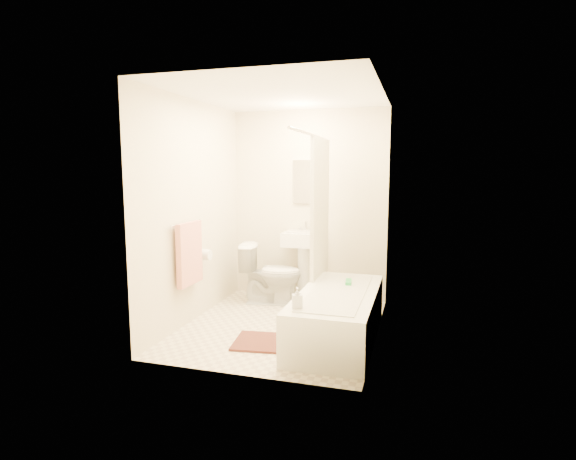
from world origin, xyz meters
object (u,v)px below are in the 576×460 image
(toilet, at_px, (271,274))
(bathtub, at_px, (338,315))
(bath_mat, at_px, (269,342))
(soap_bottle, at_px, (297,298))
(sink, at_px, (303,263))

(toilet, xyz_separation_m, bathtub, (1.01, -0.96, -0.13))
(bathtub, height_order, bath_mat, bathtub)
(toilet, bearing_deg, soap_bottle, -162.82)
(toilet, bearing_deg, sink, -57.83)
(sink, relative_size, soap_bottle, 5.09)
(bathtub, distance_m, soap_bottle, 0.74)
(toilet, xyz_separation_m, soap_bottle, (0.76, -1.57, 0.19))
(toilet, distance_m, soap_bottle, 1.76)
(sink, bearing_deg, toilet, -138.39)
(bathtub, relative_size, bath_mat, 2.55)
(bathtub, xyz_separation_m, bath_mat, (-0.61, -0.31, -0.22))
(toilet, xyz_separation_m, sink, (0.34, 0.29, 0.10))
(toilet, relative_size, sink, 0.79)
(sink, bearing_deg, soap_bottle, -76.37)
(toilet, distance_m, bathtub, 1.40)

